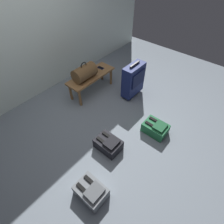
# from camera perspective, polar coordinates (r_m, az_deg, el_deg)

# --- Properties ---
(ground_plane) EXTENTS (6.60, 6.60, 0.00)m
(ground_plane) POSITION_cam_1_polar(r_m,az_deg,el_deg) (3.01, -3.19, -4.34)
(ground_plane) COLOR slate
(back_wall) EXTENTS (6.00, 0.10, 2.80)m
(back_wall) POSITION_cam_1_polar(r_m,az_deg,el_deg) (3.39, -27.09, 26.05)
(back_wall) COLOR silver
(back_wall) RESTS_ON ground
(bench) EXTENTS (1.00, 0.36, 0.39)m
(bench) POSITION_cam_1_polar(r_m,az_deg,el_deg) (3.50, -6.81, 11.05)
(bench) COLOR olive
(bench) RESTS_ON ground
(duffel_bag_brown) EXTENTS (0.44, 0.26, 0.34)m
(duffel_bag_brown) POSITION_cam_1_polar(r_m,az_deg,el_deg) (3.31, -8.95, 12.59)
(duffel_bag_brown) COLOR brown
(duffel_bag_brown) RESTS_ON bench
(cell_phone) EXTENTS (0.07, 0.14, 0.01)m
(cell_phone) POSITION_cam_1_polar(r_m,az_deg,el_deg) (3.65, -3.73, 14.17)
(cell_phone) COLOR #191E4C
(cell_phone) RESTS_ON bench
(suitcase_upright_navy) EXTENTS (0.48, 0.23, 0.70)m
(suitcase_upright_navy) POSITION_cam_1_polar(r_m,az_deg,el_deg) (3.39, 6.96, 10.38)
(suitcase_upright_navy) COLOR navy
(suitcase_upright_navy) RESTS_ON ground
(backpack_green) EXTENTS (0.28, 0.38, 0.21)m
(backpack_green) POSITION_cam_1_polar(r_m,az_deg,el_deg) (2.94, 13.96, -5.07)
(backpack_green) COLOR #1E6038
(backpack_green) RESTS_ON ground
(backpack_dark) EXTENTS (0.28, 0.38, 0.21)m
(backpack_dark) POSITION_cam_1_polar(r_m,az_deg,el_deg) (2.67, -1.19, -10.36)
(backpack_dark) COLOR black
(backpack_dark) RESTS_ON ground
(backpack_grey) EXTENTS (0.28, 0.38, 0.21)m
(backpack_grey) POSITION_cam_1_polar(r_m,az_deg,el_deg) (2.37, -6.79, -24.23)
(backpack_grey) COLOR slate
(backpack_grey) RESTS_ON ground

